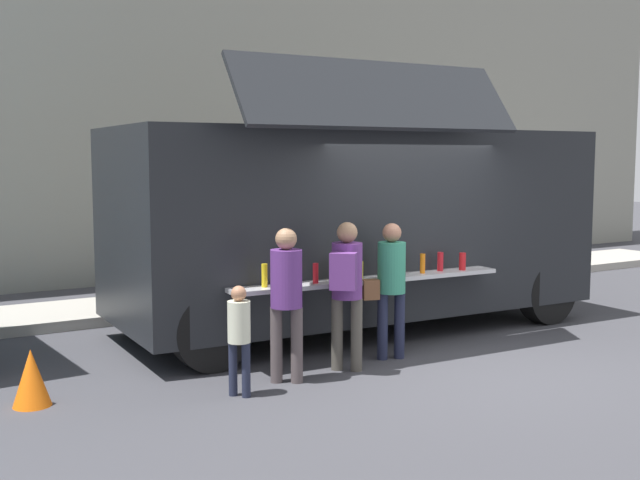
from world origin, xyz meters
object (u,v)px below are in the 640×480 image
(food_truck_main, at_px, (356,220))
(child_near_queue, at_px, (239,331))
(trash_bin, at_px, (476,256))
(traffic_cone_orange, at_px, (31,378))
(customer_rear_waiting, at_px, (286,291))
(customer_mid_with_backpack, at_px, (346,281))
(customer_front_ordering, at_px, (390,279))

(food_truck_main, distance_m, child_near_queue, 3.46)
(food_truck_main, bearing_deg, trash_bin, 30.08)
(traffic_cone_orange, xyz_separation_m, customer_rear_waiting, (2.44, -0.57, 0.69))
(customer_mid_with_backpack, height_order, customer_rear_waiting, customer_mid_with_backpack)
(food_truck_main, bearing_deg, customer_mid_with_backpack, -124.62)
(traffic_cone_orange, height_order, child_near_queue, child_near_queue)
(trash_bin, bearing_deg, child_near_queue, -148.55)
(food_truck_main, bearing_deg, customer_rear_waiting, -137.09)
(customer_rear_waiting, bearing_deg, trash_bin, -22.74)
(customer_front_ordering, xyz_separation_m, child_near_queue, (-2.12, -0.40, -0.28))
(customer_rear_waiting, distance_m, child_near_queue, 0.72)
(food_truck_main, distance_m, customer_rear_waiting, 2.80)
(food_truck_main, xyz_separation_m, trash_bin, (4.34, 2.32, -1.03))
(food_truck_main, height_order, traffic_cone_orange, food_truck_main)
(trash_bin, xyz_separation_m, customer_front_ordering, (-4.92, -3.91, 0.48))
(food_truck_main, bearing_deg, customer_front_ordering, -108.32)
(customer_mid_with_backpack, bearing_deg, traffic_cone_orange, 122.54)
(customer_front_ordering, bearing_deg, trash_bin, -35.46)
(customer_mid_with_backpack, bearing_deg, customer_rear_waiting, 134.55)
(food_truck_main, relative_size, customer_front_ordering, 4.11)
(customer_front_ordering, height_order, child_near_queue, customer_front_ordering)
(child_near_queue, bearing_deg, customer_rear_waiting, -20.62)
(customer_mid_with_backpack, bearing_deg, child_near_queue, 140.72)
(traffic_cone_orange, relative_size, child_near_queue, 0.50)
(customer_front_ordering, height_order, customer_mid_with_backpack, customer_mid_with_backpack)
(customer_mid_with_backpack, relative_size, child_near_queue, 1.49)
(child_near_queue, bearing_deg, trash_bin, -5.15)
(customer_front_ordering, bearing_deg, traffic_cone_orange, 100.97)
(trash_bin, distance_m, customer_front_ordering, 6.30)
(customer_front_ordering, relative_size, customer_rear_waiting, 0.98)
(traffic_cone_orange, bearing_deg, customer_mid_with_backpack, -9.45)
(trash_bin, relative_size, customer_mid_with_backpack, 0.56)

